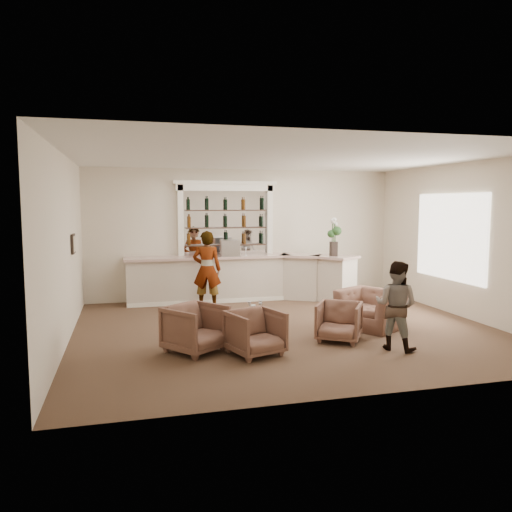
# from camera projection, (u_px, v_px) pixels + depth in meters

# --- Properties ---
(ground) EXTENTS (8.00, 8.00, 0.00)m
(ground) POSITION_uv_depth(u_px,v_px,m) (286.00, 329.00, 9.72)
(ground) COLOR brown
(ground) RESTS_ON ground
(room_shell) EXTENTS (8.04, 7.02, 3.32)m
(room_shell) POSITION_uv_depth(u_px,v_px,m) (283.00, 208.00, 10.20)
(room_shell) COLOR beige
(room_shell) RESTS_ON ground
(bar_counter) EXTENTS (5.72, 1.80, 1.14)m
(bar_counter) POSITION_uv_depth(u_px,v_px,m) (243.00, 278.00, 12.50)
(bar_counter) COLOR silver
(bar_counter) RESTS_ON ground
(back_bar_alcove) EXTENTS (2.64, 0.25, 3.00)m
(back_bar_alcove) POSITION_uv_depth(u_px,v_px,m) (226.00, 219.00, 12.66)
(back_bar_alcove) COLOR white
(back_bar_alcove) RESTS_ON ground
(cocktail_table) EXTENTS (0.63, 0.63, 0.50)m
(cocktail_table) POSITION_uv_depth(u_px,v_px,m) (256.00, 327.00, 8.85)
(cocktail_table) COLOR brown
(cocktail_table) RESTS_ON ground
(sommelier) EXTENTS (0.75, 0.59, 1.81)m
(sommelier) POSITION_uv_depth(u_px,v_px,m) (207.00, 270.00, 11.59)
(sommelier) COLOR gray
(sommelier) RESTS_ON ground
(guest) EXTENTS (0.90, 0.91, 1.49)m
(guest) POSITION_uv_depth(u_px,v_px,m) (396.00, 305.00, 8.29)
(guest) COLOR gray
(guest) RESTS_ON ground
(armchair_left) EXTENTS (1.19, 1.20, 0.79)m
(armchair_left) POSITION_uv_depth(u_px,v_px,m) (196.00, 329.00, 8.16)
(armchair_left) COLOR brown
(armchair_left) RESTS_ON ground
(armchair_center) EXTENTS (0.99, 1.00, 0.73)m
(armchair_center) POSITION_uv_depth(u_px,v_px,m) (255.00, 333.00, 8.01)
(armchair_center) COLOR brown
(armchair_center) RESTS_ON ground
(armchair_right) EXTENTS (1.04, 1.05, 0.69)m
(armchair_right) POSITION_uv_depth(u_px,v_px,m) (339.00, 322.00, 8.84)
(armchair_right) COLOR brown
(armchair_right) RESTS_ON ground
(armchair_far) EXTENTS (1.45, 1.50, 0.74)m
(armchair_far) POSITION_uv_depth(u_px,v_px,m) (371.00, 309.00, 9.76)
(armchair_far) COLOR brown
(armchair_far) RESTS_ON ground
(espresso_machine) EXTENTS (0.48, 0.41, 0.40)m
(espresso_machine) POSITION_uv_depth(u_px,v_px,m) (230.00, 248.00, 12.28)
(espresso_machine) COLOR silver
(espresso_machine) RESTS_ON bar_counter
(flower_vase) EXTENTS (0.25, 0.25, 0.94)m
(flower_vase) POSITION_uv_depth(u_px,v_px,m) (334.00, 235.00, 12.30)
(flower_vase) COLOR black
(flower_vase) RESTS_ON bar_counter
(wine_glass_bar_left) EXTENTS (0.07, 0.07, 0.21)m
(wine_glass_bar_left) POSITION_uv_depth(u_px,v_px,m) (234.00, 252.00, 12.35)
(wine_glass_bar_left) COLOR white
(wine_glass_bar_left) RESTS_ON bar_counter
(wine_glass_bar_right) EXTENTS (0.07, 0.07, 0.21)m
(wine_glass_bar_right) POSITION_uv_depth(u_px,v_px,m) (246.00, 251.00, 12.47)
(wine_glass_bar_right) COLOR white
(wine_glass_bar_right) RESTS_ON bar_counter
(wine_glass_tbl_a) EXTENTS (0.07, 0.07, 0.21)m
(wine_glass_tbl_a) POSITION_uv_depth(u_px,v_px,m) (249.00, 307.00, 8.81)
(wine_glass_tbl_a) COLOR white
(wine_glass_tbl_a) RESTS_ON cocktail_table
(wine_glass_tbl_b) EXTENTS (0.07, 0.07, 0.21)m
(wine_glass_tbl_b) POSITION_uv_depth(u_px,v_px,m) (261.00, 306.00, 8.91)
(wine_glass_tbl_b) COLOR white
(wine_glass_tbl_b) RESTS_ON cocktail_table
(wine_glass_tbl_c) EXTENTS (0.07, 0.07, 0.21)m
(wine_glass_tbl_c) POSITION_uv_depth(u_px,v_px,m) (260.00, 309.00, 8.70)
(wine_glass_tbl_c) COLOR white
(wine_glass_tbl_c) RESTS_ON cocktail_table
(napkin_holder) EXTENTS (0.08, 0.08, 0.12)m
(napkin_holder) POSITION_uv_depth(u_px,v_px,m) (253.00, 308.00, 8.94)
(napkin_holder) COLOR white
(napkin_holder) RESTS_ON cocktail_table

